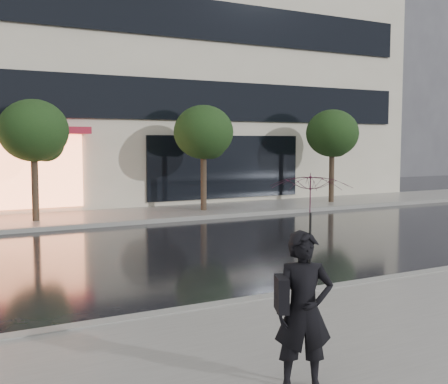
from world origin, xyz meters
TOP-DOWN VIEW (x-y plane):
  - ground at (0.00, 0.00)m, footprint 120.00×120.00m
  - sidewalk_near at (0.00, -3.25)m, footprint 60.00×4.50m
  - sidewalk_far at (0.00, 10.25)m, footprint 60.00×3.50m
  - curb_near at (0.00, -1.00)m, footprint 60.00×0.25m
  - curb_far at (0.00, 8.50)m, footprint 60.00×0.25m
  - office_building at (-0.00, 17.97)m, footprint 30.00×12.76m
  - bg_building_right at (26.00, 28.00)m, footprint 12.00×12.00m
  - tree_mid_west at (-2.94, 10.03)m, footprint 2.20×2.20m
  - tree_mid_east at (3.06, 10.03)m, footprint 2.20×2.20m
  - tree_far_east at (9.06, 10.03)m, footprint 2.20×2.20m
  - pedestrian_with_umbrella at (-2.78, -4.07)m, footprint 1.09×1.10m

SIDE VIEW (x-z plane):
  - ground at x=0.00m, z-range 0.00..0.00m
  - sidewalk_near at x=0.00m, z-range 0.00..0.12m
  - sidewalk_far at x=0.00m, z-range 0.00..0.12m
  - curb_near at x=0.00m, z-range 0.00..0.14m
  - curb_far at x=0.00m, z-range 0.00..0.14m
  - pedestrian_with_umbrella at x=-2.78m, z-range 0.41..2.63m
  - tree_mid_west at x=-2.94m, z-range 0.93..4.92m
  - tree_mid_east at x=3.06m, z-range 0.93..4.92m
  - tree_far_east at x=9.06m, z-range 0.93..4.92m
  - bg_building_right at x=26.00m, z-range 0.00..16.00m
  - office_building at x=0.00m, z-range 0.00..18.00m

